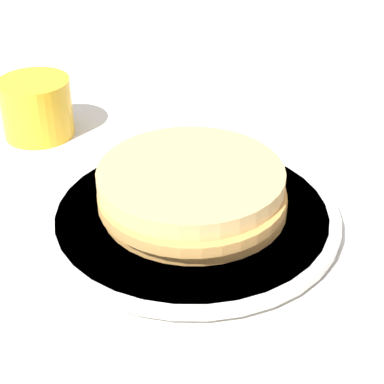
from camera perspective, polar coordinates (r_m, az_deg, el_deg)
name	(u,v)px	position (r m, az deg, el deg)	size (l,w,h in m)	color
ground_plane	(173,236)	(0.59, -1.71, -3.97)	(4.00, 4.00, 0.00)	silver
plate	(192,215)	(0.60, 0.00, -2.07)	(0.28, 0.28, 0.01)	silver
pancake_stack	(192,190)	(0.59, 0.03, 0.16)	(0.18, 0.18, 0.04)	#CC9147
juice_glass	(37,108)	(0.77, -13.63, 7.30)	(0.08, 0.08, 0.07)	yellow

